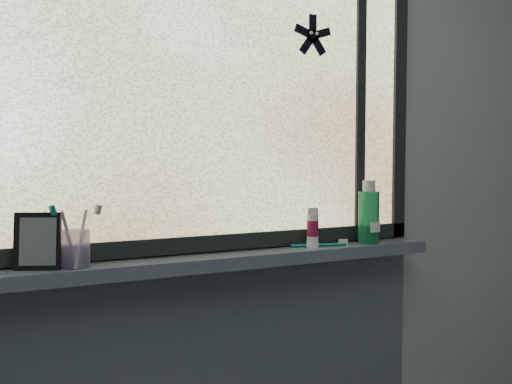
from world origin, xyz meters
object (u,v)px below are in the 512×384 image
at_px(vanity_mirror, 38,241).
at_px(mouthwash_bottle, 369,212).
at_px(toothbrush_cup, 75,249).
at_px(cream_tube, 313,227).

xyz_separation_m(vanity_mirror, mouthwash_bottle, (1.07, -0.02, 0.03)).
relative_size(vanity_mirror, mouthwash_bottle, 0.84).
bearing_deg(mouthwash_bottle, toothbrush_cup, 179.66).
bearing_deg(vanity_mirror, cream_tube, 22.78).
relative_size(toothbrush_cup, mouthwash_bottle, 0.56).
xyz_separation_m(vanity_mirror, toothbrush_cup, (0.09, -0.02, -0.02)).
distance_m(vanity_mirror, toothbrush_cup, 0.10).
height_order(mouthwash_bottle, cream_tube, mouthwash_bottle).
bearing_deg(toothbrush_cup, mouthwash_bottle, -0.34).
distance_m(toothbrush_cup, cream_tube, 0.75).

